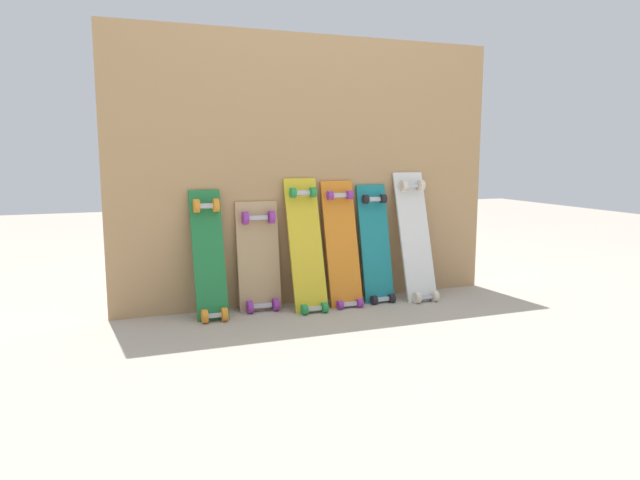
# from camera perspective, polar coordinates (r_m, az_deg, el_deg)

# --- Properties ---
(ground_plane) EXTENTS (12.00, 12.00, 0.00)m
(ground_plane) POSITION_cam_1_polar(r_m,az_deg,el_deg) (3.39, -0.42, -6.20)
(ground_plane) COLOR #A89E8E
(plywood_wall_panel) EXTENTS (2.27, 0.04, 1.52)m
(plywood_wall_panel) POSITION_cam_1_polar(r_m,az_deg,el_deg) (3.35, -0.86, 6.73)
(plywood_wall_panel) COLOR tan
(plywood_wall_panel) RESTS_ON ground
(skateboard_green) EXTENTS (0.16, 0.26, 0.73)m
(skateboard_green) POSITION_cam_1_polar(r_m,az_deg,el_deg) (3.10, -10.79, -1.99)
(skateboard_green) COLOR #1E7238
(skateboard_green) RESTS_ON ground
(skateboard_natural) EXTENTS (0.24, 0.16, 0.66)m
(skateboard_natural) POSITION_cam_1_polar(r_m,az_deg,el_deg) (3.23, -5.99, -2.11)
(skateboard_natural) COLOR tan
(skateboard_natural) RESTS_ON ground
(skateboard_yellow) EXTENTS (0.19, 0.28, 0.79)m
(skateboard_yellow) POSITION_cam_1_polar(r_m,az_deg,el_deg) (3.22, -1.32, -1.05)
(skateboard_yellow) COLOR gold
(skateboard_yellow) RESTS_ON ground
(skateboard_orange) EXTENTS (0.19, 0.25, 0.78)m
(skateboard_orange) POSITION_cam_1_polar(r_m,az_deg,el_deg) (3.32, 2.21, -0.96)
(skateboard_orange) COLOR orange
(skateboard_orange) RESTS_ON ground
(skateboard_teal) EXTENTS (0.18, 0.22, 0.75)m
(skateboard_teal) POSITION_cam_1_polar(r_m,az_deg,el_deg) (3.43, 5.51, -0.91)
(skateboard_teal) COLOR #197A7F
(skateboard_teal) RESTS_ON ground
(skateboard_white) EXTENTS (0.19, 0.30, 0.82)m
(skateboard_white) POSITION_cam_1_polar(r_m,az_deg,el_deg) (3.51, 9.39, -0.14)
(skateboard_white) COLOR silver
(skateboard_white) RESTS_ON ground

